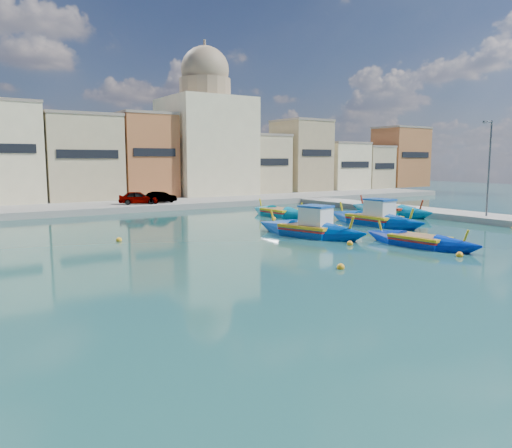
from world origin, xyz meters
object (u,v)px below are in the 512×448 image
object	(u,v)px
church_block	(206,132)
luzzu_blue_cabin	(310,230)
luzzu_turquoise_cabin	(374,220)
quay_street_lamp	(489,168)
luzzu_cyan_mid	(389,212)
luzzu_blue_south	(419,242)
luzzu_green	(280,214)

from	to	relation	value
church_block	luzzu_blue_cabin	bearing A→B (deg)	-105.61
luzzu_turquoise_cabin	luzzu_blue_cabin	xyz separation A→B (m)	(-7.78, -1.79, 0.00)
quay_street_lamp	church_block	bearing A→B (deg)	102.35
quay_street_lamp	luzzu_cyan_mid	world-z (taller)	quay_street_lamp
luzzu_cyan_mid	luzzu_blue_south	size ratio (longest dim) A/B	1.22
luzzu_turquoise_cabin	luzzu_blue_south	xyz separation A→B (m)	(-4.91, -8.27, -0.14)
luzzu_cyan_mid	luzzu_blue_south	xyz separation A→B (m)	(-11.08, -12.32, -0.06)
quay_street_lamp	luzzu_turquoise_cabin	world-z (taller)	quay_street_lamp
luzzu_blue_cabin	luzzu_cyan_mid	size ratio (longest dim) A/B	0.94
luzzu_cyan_mid	luzzu_blue_south	bearing A→B (deg)	-131.97
quay_street_lamp	luzzu_green	bearing A→B (deg)	133.03
luzzu_blue_cabin	luzzu_cyan_mid	bearing A→B (deg)	22.72
luzzu_cyan_mid	luzzu_blue_south	distance (m)	16.57
church_block	luzzu_cyan_mid	world-z (taller)	church_block
quay_street_lamp	luzzu_blue_cabin	xyz separation A→B (m)	(-16.39, 1.99, -3.96)
church_block	luzzu_cyan_mid	distance (m)	27.85
luzzu_turquoise_cabin	luzzu_blue_cabin	world-z (taller)	luzzu_blue_cabin
quay_street_lamp	luzzu_turquoise_cabin	size ratio (longest dim) A/B	0.81
quay_street_lamp	luzzu_blue_cabin	bearing A→B (deg)	173.07
luzzu_cyan_mid	luzzu_blue_south	world-z (taller)	luzzu_cyan_mid
luzzu_blue_cabin	luzzu_cyan_mid	xyz separation A→B (m)	(13.95, 5.84, -0.08)
luzzu_turquoise_cabin	luzzu_cyan_mid	size ratio (longest dim) A/B	1.02
luzzu_blue_cabin	luzzu_blue_south	size ratio (longest dim) A/B	1.14
quay_street_lamp	luzzu_turquoise_cabin	xyz separation A→B (m)	(-8.61, 3.78, -3.96)
luzzu_blue_cabin	church_block	bearing A→B (deg)	74.39
church_block	luzzu_green	size ratio (longest dim) A/B	2.43
luzzu_turquoise_cabin	luzzu_cyan_mid	xyz separation A→B (m)	(6.16, 4.05, -0.08)
luzzu_turquoise_cabin	quay_street_lamp	bearing A→B (deg)	-23.72
church_block	luzzu_blue_south	size ratio (longest dim) A/B	2.41
luzzu_cyan_mid	luzzu_green	xyz separation A→B (m)	(-9.01, 4.43, -0.04)
luzzu_blue_cabin	luzzu_cyan_mid	world-z (taller)	luzzu_blue_cabin
luzzu_blue_cabin	luzzu_turquoise_cabin	bearing A→B (deg)	12.96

